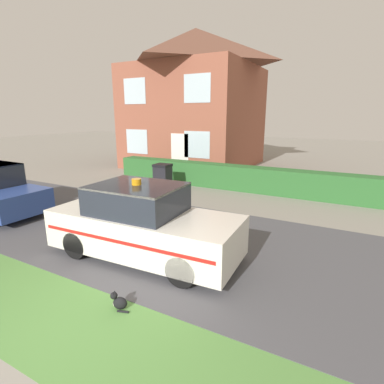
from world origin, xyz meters
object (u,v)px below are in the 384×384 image
(cat, at_px, (119,302))
(wheelie_bin, at_px, (163,177))
(house_left, at_px, (195,99))
(police_car, at_px, (143,224))

(cat, distance_m, wheelie_bin, 7.77)
(house_left, height_order, wheelie_bin, house_left)
(house_left, relative_size, wheelie_bin, 7.12)
(police_car, distance_m, wheelie_bin, 5.91)
(police_car, xyz_separation_m, cat, (0.78, -1.68, -0.62))
(cat, relative_size, wheelie_bin, 0.32)
(police_car, relative_size, wheelie_bin, 3.85)
(police_car, height_order, cat, police_car)
(police_car, distance_m, cat, 1.95)
(wheelie_bin, bearing_deg, house_left, 104.67)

